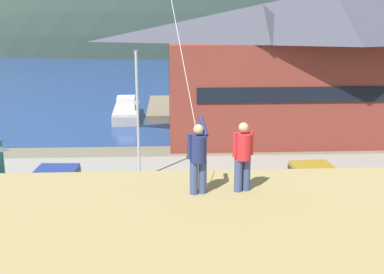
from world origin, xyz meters
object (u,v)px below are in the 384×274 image
Objects in this scene: parked_car_front_row_end at (44,236)px; parked_car_corner_spot at (309,179)px; harbor_lodge at (328,61)px; parked_car_front_row_silver at (60,183)px; wharf_dock at (164,108)px; person_companion at (243,155)px; moored_boat_outer_mooring at (200,107)px; parking_light_pole at (138,108)px; parked_car_back_row_left at (198,240)px; moored_boat_wharfside at (127,111)px; person_kite_flyer at (198,156)px.

parked_car_corner_spot is at bearing 26.09° from parked_car_front_row_end.
parked_car_front_row_silver is (-18.33, -13.03, -5.05)m from harbor_lodge.
wharf_dock is 6.35× the size of person_companion.
moored_boat_outer_mooring is 1.03× the size of parking_light_pole.
harbor_lodge is at bearing 69.27° from parked_car_corner_spot.
parked_car_back_row_left is at bearing -93.80° from moored_boat_outer_mooring.
wharf_dock is 30.54m from parked_car_front_row_end.
parked_car_front_row_silver is (-1.75, -20.73, 0.34)m from moored_boat_wharfside.
moored_boat_outer_mooring reaches higher than parked_car_back_row_left.
parked_car_front_row_silver is at bearing -111.63° from moored_boat_outer_mooring.
wharf_dock is 5.95× the size of person_kite_flyer.
parked_car_front_row_end is 6.29m from parked_car_front_row_silver.
person_kite_flyer reaches higher than parked_car_corner_spot.
parking_light_pole is 16.93m from person_companion.
parked_car_back_row_left is at bearing -44.69° from parked_car_front_row_silver.
moored_boat_wharfside is 26.99m from parked_car_front_row_end.
wharf_dock is at bearing 77.57° from parked_car_front_row_silver.
moored_boat_wharfside is at bearing 99.90° from person_companion.
moored_boat_wharfside is 1.74× the size of parked_car_corner_spot.
parked_car_front_row_end is 2.50× the size of person_companion.
parked_car_corner_spot is 0.57× the size of parking_light_pole.
parked_car_corner_spot is (-4.95, -13.08, -5.05)m from harbor_lodge.
moored_boat_wharfside reaches higher than parked_car_front_row_end.
parked_car_front_row_end is at bearing -92.14° from moored_boat_wharfside.
parking_light_pole reaches higher than moored_boat_outer_mooring.
parked_car_front_row_silver is at bearing -94.83° from moored_boat_wharfside.
wharf_dock is 2.54× the size of parked_car_front_row_end.
moored_boat_outer_mooring is (3.61, -1.52, 0.37)m from wharf_dock.
moored_boat_wharfside is 23.82m from parked_car_corner_spot.
wharf_dock is (-13.05, 10.92, -5.77)m from harbor_lodge.
parking_light_pole is (-9.38, 3.37, 3.39)m from parked_car_corner_spot.
person_companion is (0.71, -6.23, 5.41)m from parked_car_back_row_left.
parked_car_front_row_silver is at bearing 96.80° from parked_car_front_row_end.
parked_car_corner_spot is at bearing -60.77° from moored_boat_wharfside.
person_companion is at bearing -77.44° from parking_light_pole.
parking_light_pole is (-4.89, -19.11, 3.73)m from moored_boat_outer_mooring.
harbor_lodge reaches higher than moored_boat_outer_mooring.
person_kite_flyer reaches higher than moored_boat_wharfside.
parking_light_pole is (3.25, 9.55, 3.39)m from parked_car_front_row_end.
person_kite_flyer is 1.11m from person_companion.
harbor_lodge is 6.20× the size of parked_car_front_row_silver.
parked_car_front_row_end and parked_car_back_row_left have the same top height.
parked_car_front_row_silver is 2.46× the size of person_companion.
parked_car_corner_spot is at bearing -19.74° from parking_light_pole.
parked_car_back_row_left is (6.20, -0.62, 0.00)m from parked_car_front_row_end.
moored_boat_outer_mooring is at bearing 88.01° from person_companion.
parking_light_pole is (-1.28, -20.64, 4.10)m from wharf_dock.
harbor_lodge reaches higher than parked_car_back_row_left.
parked_car_front_row_end is 0.57× the size of parking_light_pole.
parked_car_front_row_end is 11.13m from person_companion.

